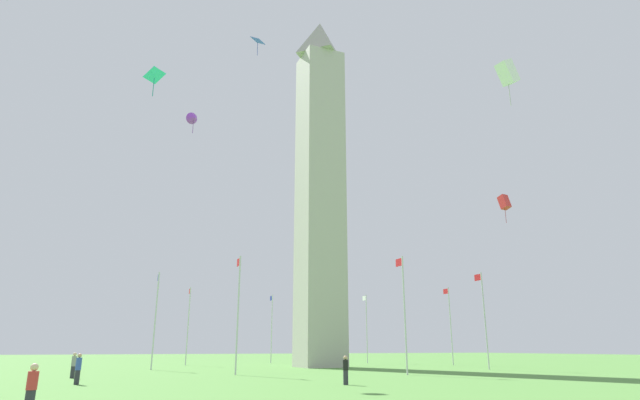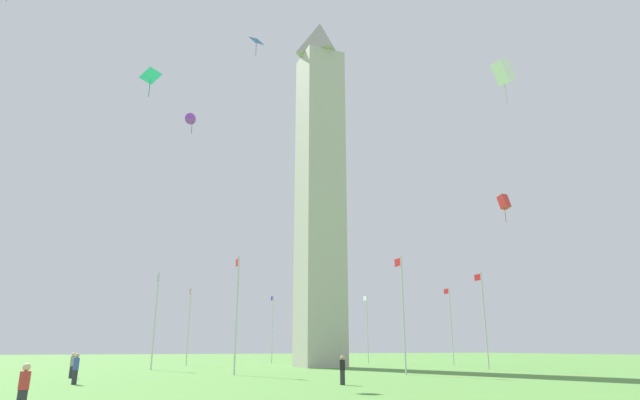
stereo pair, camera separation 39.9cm
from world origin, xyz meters
name	(u,v)px [view 2 (the right image)]	position (x,y,z in m)	size (l,w,h in m)	color
ground_plane	(320,367)	(0.00, 0.00, 0.00)	(260.00, 260.00, 0.00)	#548C3D
obelisk_monument	(320,179)	(0.00, 0.00, 21.72)	(4.78, 4.78, 43.44)	#B7B2A8
flagpole_n	(272,325)	(17.76, 0.00, 5.12)	(1.12, 0.14, 9.44)	silver
flagpole_ne	(189,322)	(12.57, 12.52, 5.12)	(1.12, 0.14, 9.44)	silver
flagpole_e	(155,316)	(0.05, 17.71, 5.12)	(1.12, 0.14, 9.44)	silver
flagpole_se	(237,309)	(-12.47, 12.52, 5.12)	(1.12, 0.14, 9.44)	silver
flagpole_s	(403,309)	(-17.66, 0.00, 5.12)	(1.12, 0.14, 9.44)	silver
flagpole_sw	(484,316)	(-12.47, -12.52, 5.12)	(1.12, 0.14, 9.44)	silver
flagpole_w	(451,322)	(0.05, -17.71, 5.12)	(1.12, 0.14, 9.44)	silver
flagpole_nw	(367,325)	(12.57, -12.52, 5.12)	(1.12, 0.14, 9.44)	silver
person_red_shirt	(23,390)	(-35.20, 24.63, 0.79)	(0.32, 0.32, 1.59)	#2D2D38
person_gray_shirt	(72,365)	(-12.60, 24.18, 0.86)	(0.32, 0.32, 1.74)	#2D2D38
person_black_shirt	(342,370)	(-26.04, 9.39, 0.80)	(0.32, 0.32, 1.62)	#2D2D38
person_blue_shirt	(76,369)	(-19.77, 23.71, 0.87)	(0.32, 0.32, 1.74)	#2D2D38
kite_blue_diamond	(256,41)	(-15.70, 12.59, 28.05)	(1.41, 1.42, 1.74)	blue
kite_purple_delta	(192,118)	(-12.27, 17.14, 21.31)	(1.39, 1.28, 2.05)	purple
kite_red_box	(504,202)	(-16.79, -12.51, 15.76)	(1.18, 0.89, 2.85)	red
kite_cyan_diamond	(151,77)	(-27.68, 21.53, 16.34)	(1.19, 1.21, 1.50)	#33C6D1
kite_white_box	(503,72)	(-35.28, 3.81, 16.49)	(0.85, 1.28, 2.69)	white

